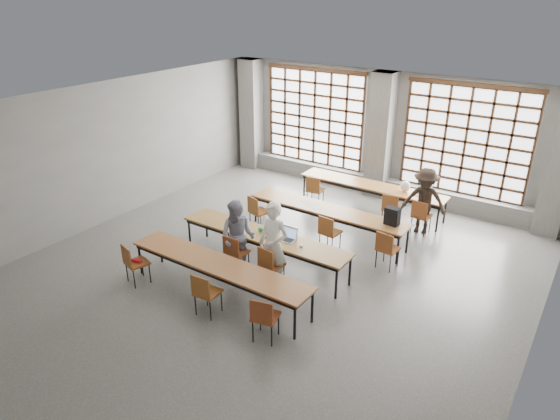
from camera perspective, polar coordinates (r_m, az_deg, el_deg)
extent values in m
plane|color=#4E4E4C|center=(10.74, -0.69, -6.95)|extent=(11.00, 11.00, 0.00)
plane|color=silver|center=(9.41, -0.80, 11.60)|extent=(11.00, 11.00, 0.00)
plane|color=#5F5F5D|center=(14.56, 11.86, 8.55)|extent=(10.00, 0.00, 10.00)
plane|color=#5F5F5D|center=(6.80, -29.06, -13.35)|extent=(10.00, 0.00, 10.00)
plane|color=#5F5F5D|center=(13.28, -18.85, 6.26)|extent=(0.00, 11.00, 11.00)
plane|color=#5F5F5D|center=(8.44, 28.52, -5.81)|extent=(0.00, 11.00, 11.00)
cube|color=#585855|center=(16.50, -3.27, 10.85)|extent=(0.60, 0.55, 3.50)
cube|color=#585855|center=(14.31, 11.41, 8.32)|extent=(0.60, 0.55, 3.50)
cube|color=white|center=(15.46, 4.09, 10.48)|extent=(3.20, 0.02, 2.80)
cube|color=black|center=(15.39, 3.94, 10.43)|extent=(3.20, 0.05, 2.80)
cube|color=black|center=(15.80, 3.79, 5.31)|extent=(3.32, 0.07, 0.10)
cube|color=black|center=(15.12, 4.10, 15.77)|extent=(3.32, 0.07, 0.10)
cube|color=white|center=(13.85, 20.50, 7.37)|extent=(3.20, 0.02, 2.80)
cube|color=black|center=(13.77, 20.41, 7.30)|extent=(3.20, 0.05, 2.80)
cube|color=black|center=(14.22, 19.58, 1.72)|extent=(3.32, 0.07, 0.10)
cube|color=black|center=(13.46, 21.32, 13.19)|extent=(3.32, 0.07, 0.10)
cube|color=#585855|center=(14.85, 11.06, 2.81)|extent=(9.80, 0.35, 0.50)
cube|color=brown|center=(13.50, 10.42, 2.77)|extent=(4.00, 0.70, 0.04)
cube|color=black|center=(13.53, 10.40, 2.54)|extent=(3.90, 0.64, 0.08)
cylinder|color=black|center=(14.21, 2.78, 2.68)|extent=(0.05, 0.05, 0.69)
cylinder|color=black|center=(14.68, 3.97, 3.37)|extent=(0.05, 0.05, 0.69)
cylinder|color=black|center=(12.81, 17.56, -0.98)|extent=(0.05, 0.05, 0.69)
cylinder|color=black|center=(13.33, 18.33, -0.10)|extent=(0.05, 0.05, 0.69)
cube|color=brown|center=(11.90, 5.42, 0.07)|extent=(4.00, 0.70, 0.04)
cube|color=black|center=(11.92, 5.40, -0.19)|extent=(3.90, 0.64, 0.08)
cylinder|color=black|center=(12.77, -2.82, 0.11)|extent=(0.05, 0.05, 0.69)
cylinder|color=black|center=(13.20, -1.32, 0.97)|extent=(0.05, 0.05, 0.69)
cylinder|color=black|center=(11.12, 13.29, -4.43)|extent=(0.05, 0.05, 0.69)
cylinder|color=black|center=(11.61, 14.36, -3.27)|extent=(0.05, 0.05, 0.69)
cube|color=brown|center=(10.64, -1.86, -2.89)|extent=(4.00, 0.70, 0.04)
cube|color=black|center=(10.67, -1.86, -3.18)|extent=(3.90, 0.64, 0.08)
cylinder|color=black|center=(11.73, -10.31, -2.57)|extent=(0.05, 0.05, 0.69)
cylinder|color=black|center=(12.11, -8.42, -1.56)|extent=(0.05, 0.05, 0.69)
cylinder|color=black|center=(9.73, 6.44, -8.33)|extent=(0.05, 0.05, 0.69)
cylinder|color=black|center=(10.18, 8.00, -6.85)|extent=(0.05, 0.05, 0.69)
cube|color=brown|center=(9.64, -7.05, -6.17)|extent=(4.00, 0.70, 0.04)
cube|color=black|center=(9.67, -7.03, -6.48)|extent=(3.90, 0.64, 0.08)
cylinder|color=black|center=(10.87, -15.69, -5.41)|extent=(0.05, 0.05, 0.69)
cylinder|color=black|center=(11.20, -13.47, -4.24)|extent=(0.05, 0.05, 0.69)
cylinder|color=black|center=(8.67, 1.70, -12.72)|extent=(0.05, 0.05, 0.69)
cylinder|color=black|center=(9.08, 3.71, -10.88)|extent=(0.05, 0.05, 0.69)
cube|color=brown|center=(13.72, 4.07, 2.31)|extent=(0.48, 0.48, 0.04)
cube|color=brown|center=(13.46, 3.77, 2.93)|extent=(0.40, 0.09, 0.40)
cylinder|color=black|center=(13.80, 4.04, 1.44)|extent=(0.02, 0.02, 0.45)
cube|color=brown|center=(12.85, 12.55, 0.20)|extent=(0.49, 0.49, 0.04)
cube|color=brown|center=(12.58, 12.46, 0.82)|extent=(0.40, 0.11, 0.40)
cylinder|color=black|center=(12.95, 12.46, -0.71)|extent=(0.02, 0.02, 0.45)
cube|color=brown|center=(12.62, 15.89, -0.63)|extent=(0.45, 0.45, 0.04)
cube|color=brown|center=(12.36, 15.64, 0.03)|extent=(0.40, 0.06, 0.40)
cylinder|color=black|center=(12.71, 15.78, -1.55)|extent=(0.02, 0.02, 0.45)
cube|color=brown|center=(12.37, -2.36, -0.19)|extent=(0.52, 0.52, 0.04)
cube|color=brown|center=(12.16, -3.12, 0.55)|extent=(0.39, 0.14, 0.40)
cylinder|color=black|center=(12.46, -2.35, -1.13)|extent=(0.02, 0.02, 0.45)
cube|color=brown|center=(11.40, 5.77, -2.52)|extent=(0.45, 0.45, 0.04)
cube|color=brown|center=(11.15, 5.25, -1.83)|extent=(0.40, 0.06, 0.40)
cylinder|color=black|center=(11.50, 5.73, -3.52)|extent=(0.02, 0.02, 0.45)
cube|color=brown|center=(10.89, 12.25, -4.34)|extent=(0.47, 0.47, 0.04)
cube|color=brown|center=(10.63, 11.82, -3.65)|extent=(0.40, 0.08, 0.40)
cylinder|color=black|center=(11.00, 12.14, -5.37)|extent=(0.02, 0.02, 0.45)
cube|color=maroon|center=(10.54, -4.93, -4.85)|extent=(0.43, 0.43, 0.04)
cube|color=maroon|center=(10.29, -5.64, -4.19)|extent=(0.40, 0.04, 0.40)
cylinder|color=black|center=(10.65, -4.89, -5.91)|extent=(0.02, 0.02, 0.45)
cube|color=brown|center=(10.07, -0.90, -6.27)|extent=(0.47, 0.47, 0.04)
cube|color=brown|center=(9.82, -1.69, -5.56)|extent=(0.40, 0.08, 0.40)
cylinder|color=black|center=(10.18, -0.90, -7.36)|extent=(0.02, 0.02, 0.45)
cube|color=brown|center=(10.53, -16.02, -5.82)|extent=(0.52, 0.52, 0.04)
cube|color=brown|center=(10.36, -17.16, -5.05)|extent=(0.39, 0.14, 0.40)
cylinder|color=black|center=(10.64, -15.88, -6.88)|extent=(0.02, 0.02, 0.45)
cube|color=brown|center=(9.32, -8.25, -9.31)|extent=(0.45, 0.45, 0.04)
cube|color=brown|center=(9.06, -9.11, -8.68)|extent=(0.40, 0.06, 0.40)
cylinder|color=black|center=(9.44, -8.17, -10.45)|extent=(0.02, 0.02, 0.45)
cube|color=brown|center=(8.63, -1.65, -12.08)|extent=(0.51, 0.51, 0.04)
cube|color=brown|center=(8.34, -2.18, -11.57)|extent=(0.39, 0.13, 0.40)
cylinder|color=black|center=(8.76, -1.63, -13.27)|extent=(0.02, 0.02, 0.45)
imported|color=white|center=(9.89, -0.75, -3.95)|extent=(0.66, 0.44, 1.78)
imported|color=#171B45|center=(10.41, -4.82, -3.08)|extent=(0.92, 0.81, 1.59)
imported|color=black|center=(12.52, 16.16, 1.01)|extent=(1.15, 0.78, 1.65)
cube|color=#ACABB0|center=(10.38, 0.76, -3.42)|extent=(0.36, 0.26, 0.02)
cube|color=black|center=(10.37, 0.73, -3.38)|extent=(0.30, 0.18, 0.00)
cube|color=#ACABB0|center=(10.43, 1.19, -2.54)|extent=(0.36, 0.07, 0.26)
cube|color=#91BBFA|center=(10.44, 1.15, -2.69)|extent=(0.31, 0.05, 0.21)
cube|color=#ABABB0|center=(13.11, 15.88, 1.69)|extent=(0.41, 0.34, 0.02)
cube|color=black|center=(13.09, 15.86, 1.73)|extent=(0.33, 0.25, 0.00)
cube|color=#ABABB0|center=(13.17, 16.28, 2.33)|extent=(0.37, 0.15, 0.26)
cube|color=#8EBBF6|center=(13.17, 16.24, 2.21)|extent=(0.31, 0.12, 0.21)
ellipsoid|color=silver|center=(10.14, 2.43, -4.11)|extent=(0.12, 0.10, 0.04)
cube|color=#2A8235|center=(10.69, -1.84, -2.35)|extent=(0.26, 0.12, 0.09)
cube|color=black|center=(10.46, -1.39, -3.22)|extent=(0.14, 0.10, 0.01)
cube|color=silver|center=(12.20, 3.08, 0.89)|extent=(0.34, 0.28, 0.00)
cube|color=white|center=(11.98, 4.05, 0.41)|extent=(0.35, 0.29, 0.00)
cube|color=black|center=(11.25, 12.71, -0.69)|extent=(0.33, 0.22, 0.40)
ellipsoid|color=white|center=(13.19, 14.12, 2.66)|extent=(0.30, 0.25, 0.29)
cube|color=red|center=(10.51, -16.05, -5.59)|extent=(0.21, 0.13, 0.06)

